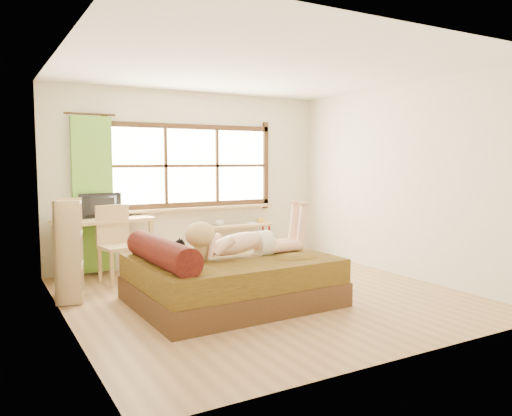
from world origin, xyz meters
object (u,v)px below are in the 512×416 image
pipe_shelf (237,234)px  woman (245,228)px  chair (116,239)px  bed (227,278)px  desk (104,226)px  bookshelf (69,250)px  kitten (168,249)px

pipe_shelf → woman: bearing=-110.3°
woman → pipe_shelf: (1.03, 2.20, -0.42)m
woman → chair: woman is taller
bed → desk: size_ratio=1.57×
chair → bed: bearing=-73.1°
woman → bed: bearing=165.0°
bed → bookshelf: bookshelf is taller
desk → bookshelf: bearing=-131.4°
kitten → bookshelf: size_ratio=0.27×
kitten → pipe_shelf: bearing=45.5°
woman → kitten: bearing=168.6°
chair → kitten: bearing=-93.5°
desk → chair: chair is taller
woman → bookshelf: (-1.76, 1.05, -0.26)m
bed → pipe_shelf: size_ratio=1.82×
bed → woman: woman is taller
woman → bookshelf: size_ratio=1.28×
bed → bookshelf: 1.88m
kitten → pipe_shelf: size_ratio=0.27×
bed → bookshelf: (-1.55, 1.00, 0.31)m
woman → chair: (-1.05, 1.72, -0.29)m
desk → pipe_shelf: desk is taller
bed → desk: 2.27m
desk → bookshelf: (-0.63, -1.02, -0.12)m
bed → woman: (0.20, -0.05, 0.57)m
bed → kitten: bed is taller
woman → chair: bearing=119.7°
bed → desk: (-0.93, 2.03, 0.42)m
bed → desk: desk is taller
desk → woman: bearing=-71.3°
bed → woman: size_ratio=1.46×
bookshelf → kitten: bearing=-32.8°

